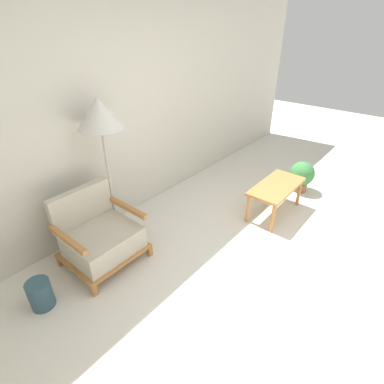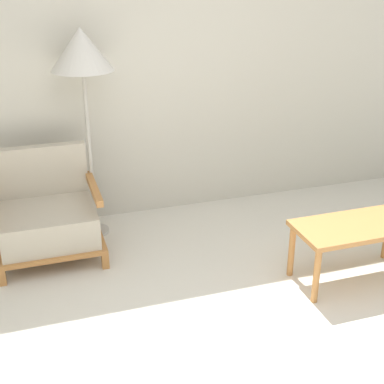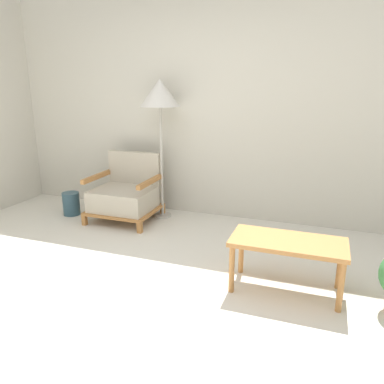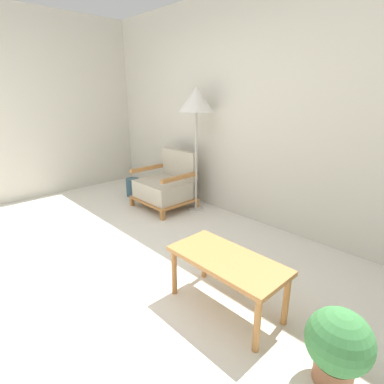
{
  "view_description": "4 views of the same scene",
  "coord_description": "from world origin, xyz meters",
  "views": [
    {
      "loc": [
        -2.18,
        -0.49,
        2.27
      ],
      "look_at": [
        0.09,
        1.38,
        0.55
      ],
      "focal_mm": 28.0,
      "sensor_mm": 36.0,
      "label": 1
    },
    {
      "loc": [
        -0.98,
        -1.91,
        2.07
      ],
      "look_at": [
        0.09,
        1.38,
        0.55
      ],
      "focal_mm": 50.0,
      "sensor_mm": 36.0,
      "label": 2
    },
    {
      "loc": [
        1.28,
        -1.93,
        1.57
      ],
      "look_at": [
        0.09,
        1.38,
        0.55
      ],
      "focal_mm": 35.0,
      "sensor_mm": 36.0,
      "label": 3
    },
    {
      "loc": [
        2.28,
        -0.68,
        1.55
      ],
      "look_at": [
        0.09,
        1.38,
        0.55
      ],
      "focal_mm": 28.0,
      "sensor_mm": 36.0,
      "label": 4
    }
  ],
  "objects": [
    {
      "name": "ground_plane",
      "position": [
        0.0,
        0.0,
        0.0
      ],
      "size": [
        14.0,
        14.0,
        0.0
      ],
      "primitive_type": "plane",
      "color": "silver"
    },
    {
      "name": "wall_back",
      "position": [
        0.0,
        2.35,
        1.35
      ],
      "size": [
        8.0,
        0.06,
        2.7
      ],
      "color": "beige",
      "rests_on": "ground_plane"
    },
    {
      "name": "armchair",
      "position": [
        -0.9,
        1.8,
        0.31
      ],
      "size": [
        0.76,
        0.66,
        0.78
      ],
      "color": "#B2753D",
      "rests_on": "ground_plane"
    },
    {
      "name": "floor_lamp",
      "position": [
        -0.53,
        2.04,
        1.43
      ],
      "size": [
        0.46,
        0.46,
        1.63
      ],
      "color": "#B7B2A8",
      "rests_on": "ground_plane"
    },
    {
      "name": "coffee_table",
      "position": [
        1.08,
        0.8,
        0.37
      ],
      "size": [
        0.87,
        0.42,
        0.42
      ],
      "color": "#B2753D",
      "rests_on": "ground_plane"
    },
    {
      "name": "vase",
      "position": [
        -1.62,
        1.72,
        0.14
      ],
      "size": [
        0.2,
        0.2,
        0.28
      ],
      "primitive_type": "cylinder",
      "color": "#2D4C5B",
      "rests_on": "ground_plane"
    },
    {
      "name": "potted_plant",
      "position": [
        1.9,
        0.77,
        0.26
      ],
      "size": [
        0.35,
        0.35,
        0.46
      ],
      "color": "#935B3D",
      "rests_on": "ground_plane"
    }
  ]
}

